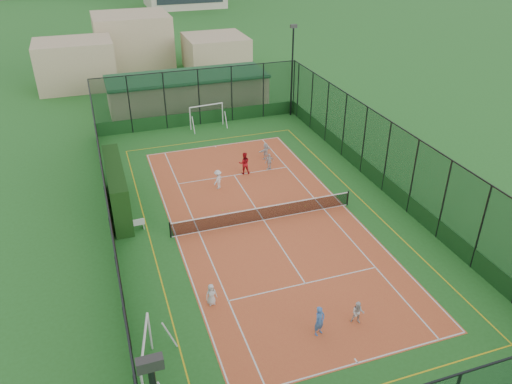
% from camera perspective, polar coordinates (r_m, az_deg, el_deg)
% --- Properties ---
extents(ground, '(300.00, 300.00, 0.00)m').
position_cam_1_polar(ground, '(30.99, 0.88, -3.24)').
color(ground, '#266522').
rests_on(ground, ground).
extents(court_slab, '(11.17, 23.97, 0.01)m').
position_cam_1_polar(court_slab, '(30.98, 0.88, -3.24)').
color(court_slab, '#C0422A').
rests_on(court_slab, ground).
extents(tennis_net, '(11.67, 0.12, 1.06)m').
position_cam_1_polar(tennis_net, '(30.71, 0.88, -2.41)').
color(tennis_net, black).
rests_on(tennis_net, ground).
extents(perimeter_fence, '(18.12, 34.12, 5.00)m').
position_cam_1_polar(perimeter_fence, '(29.72, 0.91, 0.82)').
color(perimeter_fence, black).
rests_on(perimeter_fence, ground).
extents(floodlight_ne, '(0.60, 0.26, 8.25)m').
position_cam_1_polar(floodlight_ne, '(46.45, 4.14, 13.56)').
color(floodlight_ne, black).
rests_on(floodlight_ne, ground).
extents(clubhouse, '(15.20, 7.20, 3.15)m').
position_cam_1_polar(clubhouse, '(49.75, -7.80, 11.38)').
color(clubhouse, tan).
rests_on(clubhouse, ground).
extents(hedge_left, '(1.05, 7.01, 3.07)m').
position_cam_1_polar(hedge_left, '(32.55, -15.60, 0.42)').
color(hedge_left, black).
rests_on(hedge_left, ground).
extents(white_bench, '(1.46, 0.45, 0.81)m').
position_cam_1_polar(white_bench, '(30.74, -13.94, -3.61)').
color(white_bench, white).
rests_on(white_bench, ground).
extents(futsal_goal_near, '(3.31, 1.60, 2.06)m').
position_cam_1_polar(futsal_goal_near, '(21.54, -12.37, -18.16)').
color(futsal_goal_near, white).
rests_on(futsal_goal_near, ground).
extents(futsal_goal_far, '(3.20, 1.24, 2.01)m').
position_cam_1_polar(futsal_goal_far, '(44.63, -5.67, 8.62)').
color(futsal_goal_far, white).
rests_on(futsal_goal_far, ground).
extents(child_near_left, '(0.60, 0.42, 1.16)m').
position_cam_1_polar(child_near_left, '(24.64, -5.13, -11.58)').
color(child_near_left, silver).
rests_on(child_near_left, court_slab).
extents(child_near_mid, '(0.65, 0.55, 1.53)m').
position_cam_1_polar(child_near_mid, '(23.13, 7.27, -14.40)').
color(child_near_mid, '#4476C2').
rests_on(child_near_mid, court_slab).
extents(child_near_right, '(0.73, 0.68, 1.20)m').
position_cam_1_polar(child_near_right, '(24.04, 11.57, -13.37)').
color(child_near_right, silver).
rests_on(child_near_right, court_slab).
extents(child_far_left, '(0.99, 0.99, 1.37)m').
position_cam_1_polar(child_far_left, '(34.28, -4.37, 1.44)').
color(child_far_left, white).
rests_on(child_far_left, court_slab).
extents(child_far_right, '(0.79, 0.46, 1.27)m').
position_cam_1_polar(child_far_right, '(36.81, 1.54, 3.49)').
color(child_far_right, silver).
rests_on(child_far_right, court_slab).
extents(child_far_back, '(1.23, 0.88, 1.28)m').
position_cam_1_polar(child_far_back, '(38.49, 1.10, 4.71)').
color(child_far_back, silver).
rests_on(child_far_back, court_slab).
extents(coach, '(0.89, 0.74, 1.65)m').
position_cam_1_polar(coach, '(36.16, -1.35, 3.33)').
color(coach, '#B5131C').
rests_on(coach, court_slab).
extents(tennis_balls, '(5.28, 1.26, 0.07)m').
position_cam_1_polar(tennis_balls, '(32.09, 0.69, -1.90)').
color(tennis_balls, '#CCE033').
rests_on(tennis_balls, court_slab).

